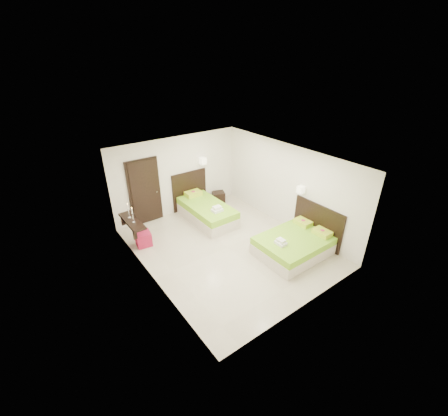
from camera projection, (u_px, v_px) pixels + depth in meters
floor at (227, 247)px, 8.51m from camera, size 5.50×5.50×0.00m
bed_single at (205, 210)px, 9.82m from camera, size 1.30×2.17×1.79m
bed_double at (296, 243)px, 8.18m from camera, size 1.92×1.64×1.59m
nightstand at (218, 197)px, 11.00m from camera, size 0.54×0.51×0.38m
ottoman at (143, 239)px, 8.52m from camera, size 0.46×0.46×0.41m
door at (145, 192)px, 9.32m from camera, size 1.02×0.15×2.14m
console_shelf at (132, 221)px, 8.18m from camera, size 0.35×1.20×0.78m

